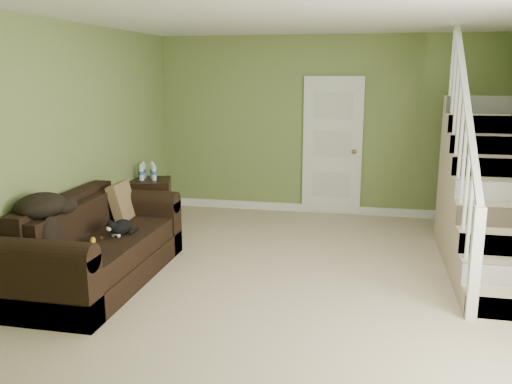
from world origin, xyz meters
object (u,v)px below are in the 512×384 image
at_px(side_table, 151,202).
at_px(cat, 120,228).
at_px(banana, 93,241).
at_px(sofa, 96,250).

relative_size(side_table, cat, 2.02).
bearing_deg(side_table, banana, -81.22).
bearing_deg(cat, sofa, -144.52).
bearing_deg(side_table, sofa, -82.77).
relative_size(sofa, banana, 11.36).
bearing_deg(cat, side_table, 115.84).
distance_m(side_table, banana, 2.25).
distance_m(sofa, banana, 0.28).
xyz_separation_m(cat, banana, (-0.14, -0.31, -0.05)).
relative_size(cat, banana, 2.26).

